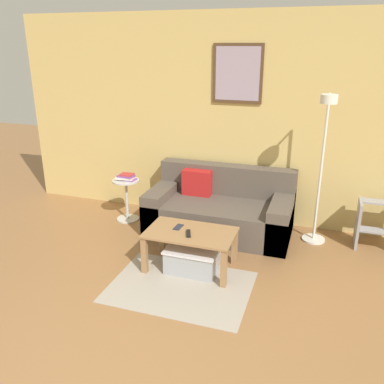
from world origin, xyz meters
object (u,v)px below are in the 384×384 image
(step_stool, at_px, (379,224))
(floor_lamp, at_px, (322,157))
(side_table, at_px, (127,196))
(couch, at_px, (220,210))
(book_stack, at_px, (126,177))
(remote_control, at_px, (188,233))
(cell_phone, at_px, (178,227))
(coffee_table, at_px, (190,239))
(storage_bin, at_px, (194,257))

(step_stool, bearing_deg, floor_lamp, -167.59)
(side_table, bearing_deg, step_stool, 3.78)
(couch, distance_m, floor_lamp, 1.36)
(book_stack, bearing_deg, couch, 2.80)
(remote_control, bearing_deg, step_stool, 11.94)
(cell_phone, bearing_deg, book_stack, 142.71)
(coffee_table, bearing_deg, side_table, 142.55)
(book_stack, bearing_deg, remote_control, -39.70)
(floor_lamp, distance_m, book_stack, 2.39)
(coffee_table, height_order, book_stack, book_stack)
(coffee_table, distance_m, step_stool, 2.16)
(side_table, height_order, book_stack, book_stack)
(storage_bin, relative_size, step_stool, 0.99)
(cell_phone, relative_size, step_stool, 0.26)
(book_stack, bearing_deg, floor_lamp, 0.92)
(storage_bin, xyz_separation_m, floor_lamp, (1.14, 0.96, 0.91))
(coffee_table, distance_m, storage_bin, 0.21)
(side_table, bearing_deg, floor_lamp, 1.21)
(couch, bearing_deg, floor_lamp, -1.14)
(couch, relative_size, step_stool, 3.21)
(floor_lamp, xyz_separation_m, remote_control, (-1.17, -1.01, -0.62))
(book_stack, bearing_deg, side_table, -101.96)
(remote_control, bearing_deg, coffee_table, 70.58)
(book_stack, distance_m, step_stool, 3.05)
(side_table, xyz_separation_m, cell_phone, (1.03, -0.84, 0.09))
(couch, distance_m, storage_bin, 0.99)
(couch, height_order, remote_control, couch)
(remote_control, relative_size, step_stool, 0.28)
(coffee_table, bearing_deg, remote_control, -89.26)
(side_table, relative_size, remote_control, 3.64)
(couch, height_order, storage_bin, couch)
(storage_bin, relative_size, cell_phone, 3.78)
(couch, relative_size, side_table, 3.13)
(floor_lamp, xyz_separation_m, book_stack, (-2.35, -0.04, -0.46))
(couch, bearing_deg, step_stool, 4.07)
(couch, xyz_separation_m, storage_bin, (-0.02, -0.98, -0.14))
(couch, distance_m, remote_control, 1.05)
(floor_lamp, height_order, side_table, floor_lamp)
(coffee_table, xyz_separation_m, storage_bin, (0.04, -0.00, -0.20))
(storage_bin, distance_m, step_stool, 2.14)
(coffee_table, height_order, side_table, side_table)
(floor_lamp, bearing_deg, couch, 178.86)
(storage_bin, relative_size, floor_lamp, 0.31)
(book_stack, bearing_deg, coffee_table, -37.87)
(couch, height_order, cell_phone, couch)
(cell_phone, bearing_deg, storage_bin, -15.76)
(coffee_table, bearing_deg, cell_phone, 159.01)
(book_stack, height_order, step_stool, book_stack)
(floor_lamp, distance_m, side_table, 2.45)
(coffee_table, distance_m, side_table, 1.48)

